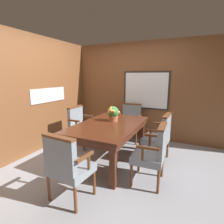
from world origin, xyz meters
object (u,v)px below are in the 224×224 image
Objects in this scene: chair_head_far at (130,120)px; potted_plant at (113,113)px; chair_left_far at (80,124)px; chair_right_near at (153,151)px; chair_right_far at (160,135)px; chair_head_near at (67,164)px; dining_table at (109,129)px.

potted_plant is at bearing -93.71° from chair_head_far.
chair_right_near is at bearing -111.35° from chair_left_far.
chair_right_far is 1.84m from chair_head_near.
chair_right_near is (0.93, -0.39, -0.12)m from dining_table.
chair_head_far is at bearing -153.15° from chair_right_near.
chair_right_near and chair_left_far have the same top height.
chair_head_far is 1.00× the size of chair_right_near.
chair_right_far is at bearing -45.73° from chair_head_far.
potted_plant is at bearing -97.52° from chair_left_far.
dining_table is 5.78× the size of potted_plant.
potted_plant reaches higher than dining_table.
dining_table is at bearing -86.10° from potted_plant.
dining_table is at bearing -115.46° from chair_right_near.
chair_head_near is (0.00, -2.46, 0.00)m from chair_head_far.
chair_left_far is at bearing -55.14° from chair_head_near.
chair_head_far reaches higher than dining_table.
potted_plant is (-0.03, -0.98, 0.37)m from chair_head_far.
chair_right_near is 2.00m from chair_left_far.
chair_right_near is 1.00× the size of chair_head_near.
chair_head_near is at bearing -89.05° from dining_table.
chair_head_far is at bearing 88.14° from potted_plant.
chair_head_near and chair_left_far have the same top height.
chair_left_far is at bearing -86.76° from chair_right_far.
chair_head_far is 3.12× the size of potted_plant.
chair_left_far is at bearing 171.47° from potted_plant.
chair_right_far and chair_left_far have the same top height.
chair_right_far is at bearing 9.05° from potted_plant.
chair_head_near is at bearing -49.28° from chair_right_near.
potted_plant reaches higher than chair_head_far.
chair_head_far and chair_right_far have the same top height.
dining_table is 1.86× the size of chair_left_far.
chair_left_far is (-0.95, 1.62, 0.00)m from chair_head_near.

